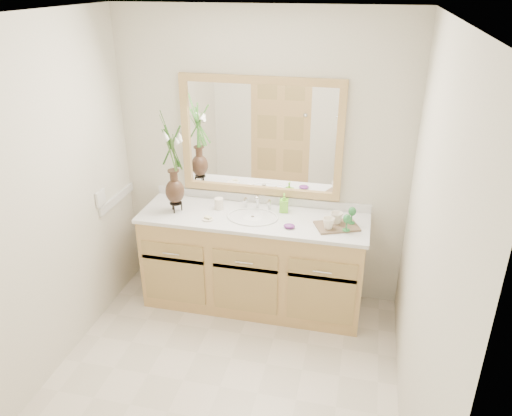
% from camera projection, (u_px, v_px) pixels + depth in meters
% --- Properties ---
extents(floor, '(2.60, 2.60, 0.00)m').
position_uv_depth(floor, '(220.00, 387.00, 3.45)').
color(floor, silver).
rests_on(floor, ground).
extents(ceiling, '(2.40, 2.60, 0.02)m').
position_uv_depth(ceiling, '(205.00, 17.00, 2.43)').
color(ceiling, white).
rests_on(ceiling, wall_back).
extents(wall_back, '(2.40, 0.02, 2.40)m').
position_uv_depth(wall_back, '(261.00, 161.00, 4.09)').
color(wall_back, beige).
rests_on(wall_back, floor).
extents(wall_front, '(2.40, 0.02, 2.40)m').
position_uv_depth(wall_front, '(105.00, 399.00, 1.79)').
color(wall_front, beige).
rests_on(wall_front, floor).
extents(wall_left, '(0.02, 2.60, 2.40)m').
position_uv_depth(wall_left, '(34.00, 214.00, 3.19)').
color(wall_left, beige).
rests_on(wall_left, floor).
extents(wall_right, '(0.02, 2.60, 2.40)m').
position_uv_depth(wall_right, '(425.00, 257.00, 2.70)').
color(wall_right, beige).
rests_on(wall_right, floor).
extents(vanity, '(1.80, 0.55, 0.80)m').
position_uv_depth(vanity, '(253.00, 262.00, 4.18)').
color(vanity, tan).
rests_on(vanity, floor).
extents(counter, '(1.84, 0.57, 0.03)m').
position_uv_depth(counter, '(253.00, 218.00, 4.00)').
color(counter, white).
rests_on(counter, vanity).
extents(sink, '(0.38, 0.34, 0.23)m').
position_uv_depth(sink, '(253.00, 223.00, 4.00)').
color(sink, white).
rests_on(sink, counter).
extents(mirror, '(1.32, 0.04, 0.97)m').
position_uv_depth(mirror, '(261.00, 138.00, 3.98)').
color(mirror, white).
rests_on(mirror, wall_back).
extents(switch_plate, '(0.02, 0.12, 0.12)m').
position_uv_depth(switch_plate, '(101.00, 198.00, 3.95)').
color(switch_plate, white).
rests_on(switch_plate, wall_left).
extents(flower_vase, '(0.18, 0.18, 0.74)m').
position_uv_depth(flower_vase, '(172.00, 153.00, 3.87)').
color(flower_vase, black).
rests_on(flower_vase, counter).
extents(tumbler, '(0.07, 0.07, 0.09)m').
position_uv_depth(tumbler, '(219.00, 204.00, 4.11)').
color(tumbler, white).
rests_on(tumbler, counter).
extents(soap_dish, '(0.09, 0.09, 0.03)m').
position_uv_depth(soap_dish, '(208.00, 219.00, 3.93)').
color(soap_dish, white).
rests_on(soap_dish, counter).
extents(soap_bottle, '(0.07, 0.07, 0.14)m').
position_uv_depth(soap_bottle, '(284.00, 204.00, 4.05)').
color(soap_bottle, '#7DE736').
rests_on(soap_bottle, counter).
extents(purple_dish, '(0.10, 0.08, 0.03)m').
position_uv_depth(purple_dish, '(289.00, 226.00, 3.80)').
color(purple_dish, '#6A287A').
rests_on(purple_dish, counter).
extents(tray, '(0.37, 0.32, 0.02)m').
position_uv_depth(tray, '(337.00, 226.00, 3.82)').
color(tray, brown).
rests_on(tray, counter).
extents(mug_left, '(0.10, 0.09, 0.09)m').
position_uv_depth(mug_left, '(329.00, 223.00, 3.75)').
color(mug_left, white).
rests_on(mug_left, tray).
extents(mug_right, '(0.13, 0.13, 0.10)m').
position_uv_depth(mug_right, '(336.00, 217.00, 3.83)').
color(mug_right, white).
rests_on(mug_right, tray).
extents(goblet_front, '(0.06, 0.06, 0.13)m').
position_uv_depth(goblet_front, '(347.00, 220.00, 3.70)').
color(goblet_front, '#287836').
rests_on(goblet_front, tray).
extents(goblet_back, '(0.06, 0.06, 0.13)m').
position_uv_depth(goblet_back, '(352.00, 212.00, 3.81)').
color(goblet_back, '#287836').
rests_on(goblet_back, tray).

